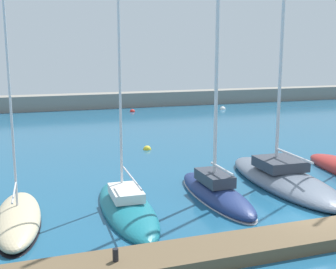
{
  "coord_description": "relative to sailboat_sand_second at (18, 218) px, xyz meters",
  "views": [
    {
      "loc": [
        -11.88,
        -15.61,
        7.45
      ],
      "look_at": [
        -4.35,
        6.42,
        2.97
      ],
      "focal_mm": 46.75,
      "sensor_mm": 36.0,
      "label": 1
    }
  ],
  "objects": [
    {
      "name": "ground_plane",
      "position": [
        12.25,
        -3.53,
        -0.27
      ],
      "size": [
        120.0,
        120.0,
        0.0
      ],
      "primitive_type": "plane",
      "color": "#1E567A"
    },
    {
      "name": "breakwater_seawall",
      "position": [
        12.25,
        38.11,
        0.68
      ],
      "size": [
        108.0,
        2.74,
        1.9
      ],
      "primitive_type": "cube",
      "color": "gray",
      "rests_on": "ground_plane"
    },
    {
      "name": "sailboat_sand_second",
      "position": [
        0.0,
        0.0,
        0.0
      ],
      "size": [
        2.27,
        6.93,
        10.98
      ],
      "rotation": [
        0.0,
        0.0,
        1.52
      ],
      "color": "beige",
      "rests_on": "ground_plane"
    },
    {
      "name": "sailboat_teal_third",
      "position": [
        4.87,
        0.02,
        -0.06
      ],
      "size": [
        2.54,
        8.26,
        14.09
      ],
      "rotation": [
        0.0,
        0.0,
        1.54
      ],
      "color": "#19707F",
      "rests_on": "ground_plane"
    },
    {
      "name": "sailboat_navy_fourth",
      "position": [
        9.64,
        0.36,
        0.21
      ],
      "size": [
        2.0,
        7.66,
        16.29
      ],
      "rotation": [
        0.0,
        0.0,
        1.57
      ],
      "color": "navy",
      "rests_on": "ground_plane"
    },
    {
      "name": "sailboat_slate_fifth",
      "position": [
        14.2,
        1.2,
        0.14
      ],
      "size": [
        3.63,
        10.46,
        16.07
      ],
      "rotation": [
        0.0,
        0.0,
        1.54
      ],
      "color": "slate",
      "rests_on": "ground_plane"
    },
    {
      "name": "mooring_buoy_red",
      "position": [
        13.54,
        33.0,
        -0.27
      ],
      "size": [
        0.64,
        0.64,
        0.64
      ],
      "primitive_type": "sphere",
      "color": "red",
      "rests_on": "ground_plane"
    },
    {
      "name": "mooring_buoy_white",
      "position": [
        25.1,
        31.39,
        -0.27
      ],
      "size": [
        0.76,
        0.76,
        0.76
      ],
      "primitive_type": "sphere",
      "color": "white",
      "rests_on": "ground_plane"
    },
    {
      "name": "mooring_buoy_yellow",
      "position": [
        9.41,
        12.2,
        -0.27
      ],
      "size": [
        0.61,
        0.61,
        0.61
      ],
      "primitive_type": "sphere",
      "color": "yellow",
      "rests_on": "ground_plane"
    },
    {
      "name": "dock_bollard",
      "position": [
        3.11,
        -5.7,
        0.45
      ],
      "size": [
        0.2,
        0.2,
        0.44
      ],
      "primitive_type": "cylinder",
      "color": "black",
      "rests_on": "dock_pier"
    }
  ]
}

